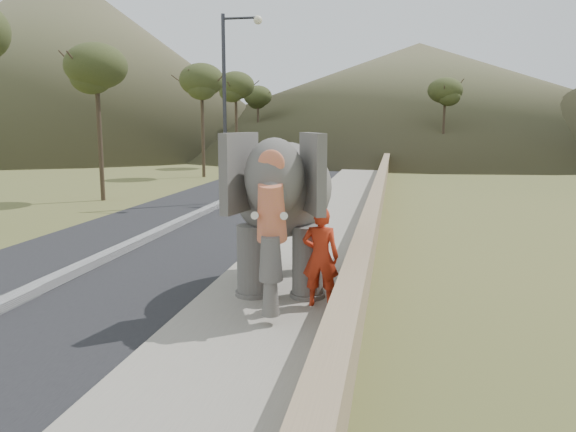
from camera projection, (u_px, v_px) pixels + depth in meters
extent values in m
plane|color=olive|center=(266.00, 316.00, 10.32)|extent=(160.00, 160.00, 0.00)
cube|color=black|center=(196.00, 218.00, 20.93)|extent=(7.00, 120.00, 0.03)
cube|color=black|center=(196.00, 215.00, 20.92)|extent=(0.35, 120.00, 0.22)
cube|color=#9E9687|center=(329.00, 220.00, 20.00)|extent=(3.00, 120.00, 0.15)
cube|color=tan|center=(376.00, 208.00, 19.62)|extent=(0.30, 120.00, 1.10)
cylinder|color=#2D2D32|center=(225.00, 111.00, 24.04)|extent=(0.16, 0.16, 8.00)
cylinder|color=#2D2D32|center=(241.00, 18.00, 23.27)|extent=(1.60, 0.10, 0.10)
sphere|color=#FFF2CC|center=(258.00, 20.00, 23.15)|extent=(0.36, 0.36, 0.36)
cylinder|color=#2D2D33|center=(233.00, 182.00, 23.84)|extent=(0.08, 0.08, 2.00)
cube|color=orange|center=(233.00, 157.00, 23.66)|extent=(0.60, 0.05, 0.60)
cone|color=brown|center=(65.00, 61.00, 68.80)|extent=(60.00, 60.00, 22.00)
cone|color=brown|center=(418.00, 96.00, 76.07)|extent=(80.00, 80.00, 14.00)
imported|color=#B32B13|center=(320.00, 257.00, 10.33)|extent=(0.68, 0.45, 1.87)
imported|color=maroon|center=(287.00, 175.00, 32.90)|extent=(1.24, 1.97, 0.98)
imported|color=black|center=(299.00, 164.00, 32.67)|extent=(1.04, 0.92, 1.77)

